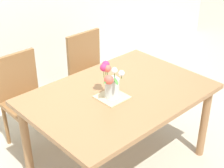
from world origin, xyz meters
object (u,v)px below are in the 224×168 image
object	(u,v)px
chair_left	(24,95)
chair_right	(91,69)
flower_vase	(111,82)
dining_table	(119,102)

from	to	relation	value
chair_left	chair_right	distance (m)	0.81
chair_left	flower_vase	world-z (taller)	flower_vase
chair_left	flower_vase	distance (m)	0.98
dining_table	flower_vase	size ratio (longest dim) A/B	5.31
dining_table	flower_vase	bearing A→B (deg)	-172.69
chair_left	chair_right	bearing A→B (deg)	-180.00
chair_left	chair_right	world-z (taller)	same
chair_right	flower_vase	world-z (taller)	flower_vase
dining_table	chair_right	distance (m)	0.95
dining_table	chair_right	world-z (taller)	chair_right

